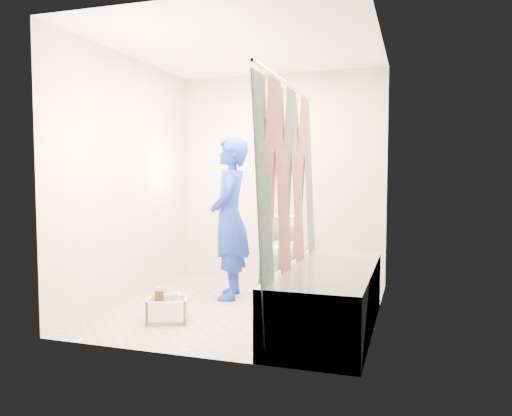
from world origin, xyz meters
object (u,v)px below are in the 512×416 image
(toilet, at_px, (285,249))
(plumber, at_px, (230,218))
(bathtub, at_px, (328,297))
(cleaning_caddy, at_px, (169,311))

(toilet, xyz_separation_m, plumber, (-0.37, -0.77, 0.41))
(bathtub, bearing_deg, plumber, 146.68)
(plumber, relative_size, cleaning_caddy, 3.98)
(toilet, relative_size, plumber, 0.49)
(bathtub, relative_size, plumber, 1.09)
(toilet, height_order, cleaning_caddy, toilet)
(toilet, distance_m, plumber, 0.95)
(cleaning_caddy, bearing_deg, toilet, 51.05)
(toilet, bearing_deg, plumber, -123.08)
(bathtub, height_order, plumber, plumber)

